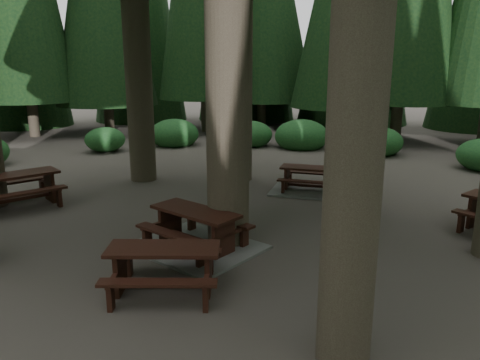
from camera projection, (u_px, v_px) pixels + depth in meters
The scene contains 6 objects.
ground at pixel (191, 238), 9.81m from camera, with size 80.00×80.00×0.00m, color #4A443C.
picnic_table_a at pixel (196, 235), 9.20m from camera, with size 2.67×2.35×0.80m.
picnic_table_b at pixel (17, 185), 11.81m from camera, with size 2.21×2.44×0.86m.
picnic_table_c at pixel (309, 183), 13.32m from camera, with size 2.40×2.13×0.71m.
picnic_table_e at pixel (164, 262), 7.40m from camera, with size 2.22×2.08×0.76m.
shrub_ring at pixel (237, 215), 10.02m from camera, with size 23.86×24.64×1.49m.
Camera 1 is at (5.34, -7.58, 3.58)m, focal length 35.00 mm.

